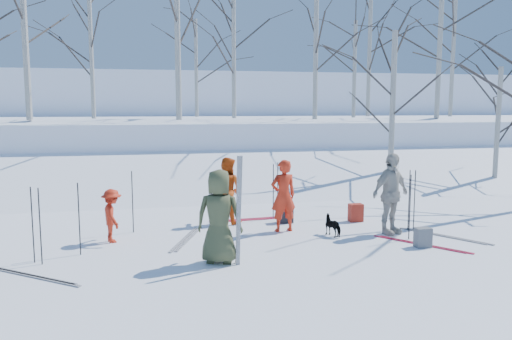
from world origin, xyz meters
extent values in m
plane|color=white|center=(0.00, 0.00, 0.00)|extent=(120.00, 120.00, 0.00)
cube|color=white|center=(0.00, 7.00, 0.15)|extent=(70.00, 9.49, 4.12)
cube|color=white|center=(0.00, 17.00, 1.00)|extent=(70.00, 18.00, 2.20)
cube|color=white|center=(0.00, 38.00, 2.00)|extent=(90.00, 30.00, 6.00)
imported|color=#3E4529|center=(-1.16, -0.92, 0.82)|extent=(0.93, 0.75, 1.64)
imported|color=red|center=(0.50, 1.01, 0.79)|extent=(0.61, 0.44, 1.57)
imported|color=#C3440F|center=(-0.57, 2.05, 0.77)|extent=(0.95, 0.94, 1.54)
imported|color=red|center=(-3.08, 0.85, 0.54)|extent=(0.57, 0.78, 1.08)
imported|color=beige|center=(2.67, 0.32, 0.87)|extent=(1.10, 0.79, 1.74)
imported|color=black|center=(1.44, 0.41, 0.22)|extent=(0.43, 0.58, 0.44)
cube|color=silver|center=(-0.86, -1.16, 0.95)|extent=(0.08, 0.16, 1.90)
cube|color=silver|center=(-0.84, -1.10, 0.95)|extent=(0.10, 0.23, 1.89)
cylinder|color=black|center=(-4.17, -0.39, 0.67)|extent=(0.02, 0.02, 1.34)
cylinder|color=black|center=(-3.60, 0.07, 0.67)|extent=(0.02, 0.02, 1.34)
cylinder|color=black|center=(2.85, -0.18, 0.67)|extent=(0.02, 0.02, 1.34)
cylinder|color=black|center=(-2.70, 1.56, 0.67)|extent=(0.02, 0.02, 1.34)
cylinder|color=black|center=(3.22, 0.52, 0.67)|extent=(0.02, 0.02, 1.34)
cylinder|color=black|center=(3.33, 0.48, 0.67)|extent=(0.02, 0.02, 1.34)
cylinder|color=black|center=(0.58, 2.22, 0.67)|extent=(0.02, 0.02, 1.34)
cylinder|color=black|center=(0.76, 2.52, 0.67)|extent=(0.02, 0.02, 1.34)
cylinder|color=black|center=(-4.32, -0.25, 0.67)|extent=(0.02, 0.02, 1.34)
cube|color=maroon|center=(2.43, 1.55, 0.21)|extent=(0.32, 0.22, 0.42)
cube|color=#595C61|center=(2.83, -0.77, 0.19)|extent=(0.30, 0.20, 0.38)
cube|color=black|center=(0.76, 1.77, 0.20)|extent=(0.34, 0.24, 0.40)
camera|label=1|loc=(-2.26, -9.30, 2.70)|focal=35.00mm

